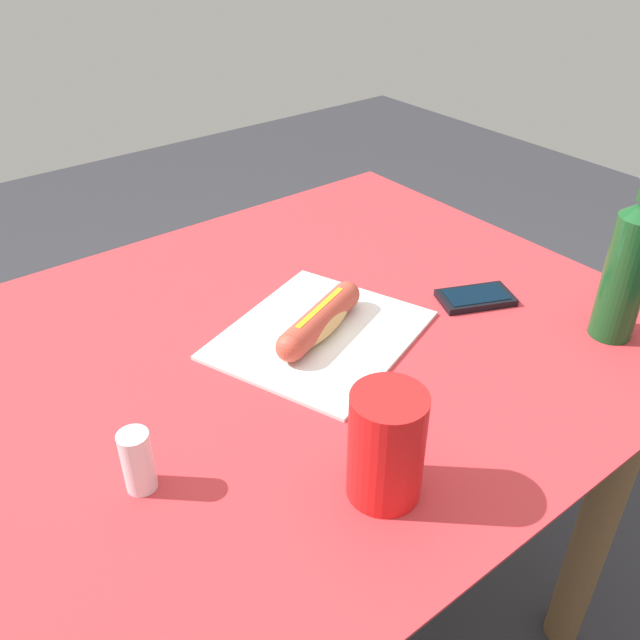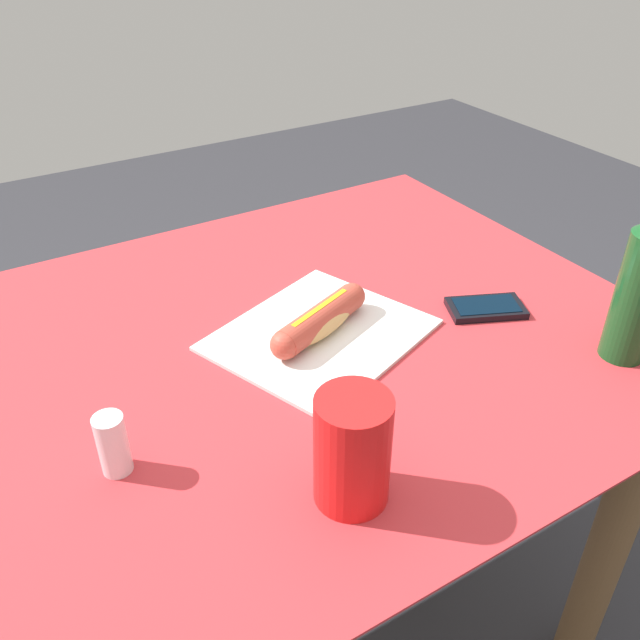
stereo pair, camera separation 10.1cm
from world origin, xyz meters
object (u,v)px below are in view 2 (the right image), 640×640
(hot_dog, at_px, (320,320))
(drinking_cup, at_px, (352,450))
(salt_shaker, at_px, (113,444))
(cell_phone, at_px, (486,308))

(hot_dog, relative_size, drinking_cup, 1.42)
(hot_dog, relative_size, salt_shaker, 2.46)
(hot_dog, bearing_deg, cell_phone, -16.20)
(drinking_cup, relative_size, salt_shaker, 1.73)
(drinking_cup, bearing_deg, cell_phone, 27.78)
(cell_phone, height_order, drinking_cup, drinking_cup)
(drinking_cup, xyz_separation_m, salt_shaker, (-0.22, 0.18, -0.03))
(cell_phone, height_order, salt_shaker, salt_shaker)
(hot_dog, height_order, salt_shaker, salt_shaker)
(drinking_cup, bearing_deg, hot_dog, 65.26)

